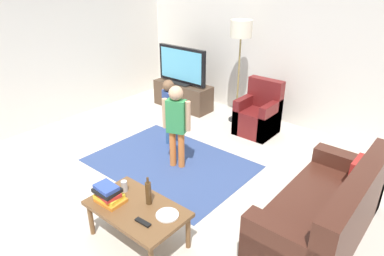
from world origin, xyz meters
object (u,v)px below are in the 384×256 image
(tv_stand, at_px, (183,96))
(coffee_table, at_px, (137,211))
(child_near_tv, at_px, (169,107))
(soda_can, at_px, (124,186))
(plate, at_px, (167,215))
(tv_remote, at_px, (143,222))
(child_center, at_px, (176,120))
(couch, at_px, (328,215))
(bottle, at_px, (148,193))
(book_stack, at_px, (108,194))
(floor_lamp, at_px, (241,34))
(armchair, at_px, (259,116))
(tv, at_px, (182,66))

(tv_stand, height_order, coffee_table, tv_stand)
(child_near_tv, xyz_separation_m, soda_can, (0.90, -1.63, -0.16))
(coffee_table, xyz_separation_m, plate, (0.32, 0.10, 0.06))
(tv_remote, distance_m, soda_can, 0.57)
(child_center, height_order, plate, child_center)
(couch, relative_size, plate, 8.18)
(couch, distance_m, child_near_tv, 2.71)
(coffee_table, distance_m, plate, 0.34)
(couch, height_order, child_center, child_center)
(bottle, height_order, soda_can, bottle)
(tv_stand, relative_size, child_center, 1.01)
(child_center, bearing_deg, plate, -51.03)
(book_stack, bearing_deg, child_center, 105.29)
(floor_lamp, xyz_separation_m, bottle, (0.98, -3.10, -1.00))
(book_stack, relative_size, plate, 1.40)
(child_center, height_order, coffee_table, child_center)
(armchair, relative_size, child_center, 0.76)
(soda_can, height_order, plate, soda_can)
(child_center, bearing_deg, couch, -2.03)
(bottle, bearing_deg, couch, 39.14)
(plate, bearing_deg, floor_lamp, 111.83)
(child_center, height_order, soda_can, child_center)
(couch, height_order, coffee_table, couch)
(bottle, bearing_deg, plate, -4.23)
(book_stack, xyz_separation_m, tv_remote, (0.50, -0.01, -0.08))
(bottle, bearing_deg, child_center, 120.95)
(coffee_table, bearing_deg, tv_stand, 124.30)
(bottle, distance_m, soda_can, 0.36)
(tv, distance_m, child_center, 2.23)
(child_center, bearing_deg, bottle, -59.05)
(child_center, bearing_deg, book_stack, -74.71)
(child_near_tv, relative_size, bottle, 3.51)
(floor_lamp, relative_size, soda_can, 14.83)
(couch, bearing_deg, child_center, 177.97)
(armchair, height_order, coffee_table, armchair)
(child_center, distance_m, book_stack, 1.52)
(couch, xyz_separation_m, bottle, (-1.40, -1.14, 0.26))
(tv, relative_size, soda_can, 9.17)
(floor_lamp, bearing_deg, plate, -68.17)
(coffee_table, relative_size, plate, 4.55)
(bottle, distance_m, plate, 0.30)
(tv_stand, xyz_separation_m, couch, (3.55, -1.81, 0.05))
(tv, relative_size, child_center, 0.93)
(floor_lamp, bearing_deg, tv_stand, -172.57)
(tv_stand, relative_size, bottle, 3.95)
(tv_stand, xyz_separation_m, book_stack, (1.81, -3.19, 0.26))
(couch, distance_m, bottle, 1.82)
(book_stack, bearing_deg, tv, 119.80)
(child_near_tv, relative_size, soda_can, 8.88)
(plate, bearing_deg, tv_stand, 129.11)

